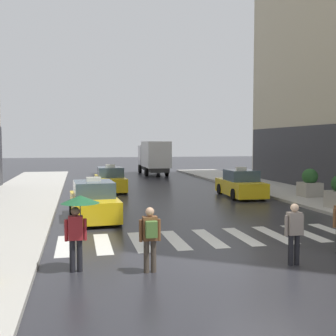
{
  "coord_description": "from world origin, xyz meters",
  "views": [
    {
      "loc": [
        -4.94,
        -10.16,
        3.26
      ],
      "look_at": [
        -0.94,
        8.0,
        2.1
      ],
      "focal_mm": 43.81,
      "sensor_mm": 36.0,
      "label": 1
    }
  ],
  "objects": [
    {
      "name": "pedestrian_with_umbrella",
      "position": [
        -4.95,
        0.25,
        1.52
      ],
      "size": [
        0.96,
        0.96,
        1.94
      ],
      "color": "black",
      "rests_on": "ground"
    },
    {
      "name": "pedestrian_plain_coat",
      "position": [
        0.63,
        -0.42,
        0.94
      ],
      "size": [
        0.55,
        0.24,
        1.65
      ],
      "color": "black",
      "rests_on": "ground"
    },
    {
      "name": "crosswalk_markings",
      "position": [
        0.0,
        3.0,
        0.0
      ],
      "size": [
        11.3,
        2.8,
        0.01
      ],
      "color": "silver",
      "rests_on": "ground"
    },
    {
      "name": "planter_mid_block",
      "position": [
        8.13,
        11.07,
        0.87
      ],
      "size": [
        1.1,
        1.1,
        1.6
      ],
      "color": "#A8A399",
      "rests_on": "curb_right"
    },
    {
      "name": "ground_plane",
      "position": [
        0.0,
        0.0,
        0.0
      ],
      "size": [
        160.0,
        160.0,
        0.0
      ],
      "primitive_type": "plane",
      "color": "#26262B"
    },
    {
      "name": "taxi_lead",
      "position": [
        -4.32,
        7.39,
        0.72
      ],
      "size": [
        2.11,
        4.62,
        1.8
      ],
      "color": "yellow",
      "rests_on": "ground"
    },
    {
      "name": "taxi_second",
      "position": [
        4.55,
        12.76,
        0.72
      ],
      "size": [
        2.08,
        4.61,
        1.8
      ],
      "color": "yellow",
      "rests_on": "ground"
    },
    {
      "name": "box_truck",
      "position": [
        2.51,
        30.24,
        1.85
      ],
      "size": [
        2.33,
        7.56,
        3.35
      ],
      "color": "#2D2D2D",
      "rests_on": "ground"
    },
    {
      "name": "pedestrian_with_backpack",
      "position": [
        -3.21,
        -0.24,
        0.97
      ],
      "size": [
        0.55,
        0.43,
        1.65
      ],
      "color": "#473D33",
      "rests_on": "ground"
    },
    {
      "name": "taxi_third",
      "position": [
        -2.87,
        17.23,
        0.72
      ],
      "size": [
        1.99,
        4.57,
        1.8
      ],
      "color": "yellow",
      "rests_on": "ground"
    }
  ]
}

